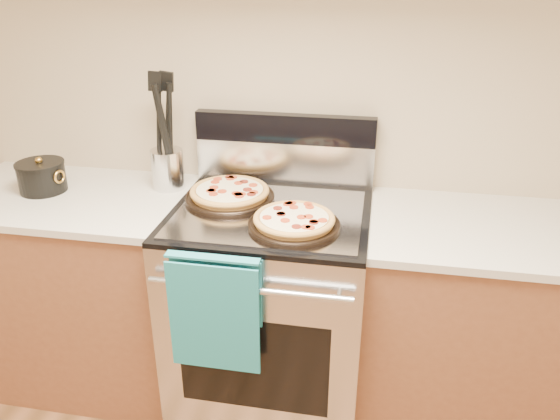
% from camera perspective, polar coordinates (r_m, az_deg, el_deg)
% --- Properties ---
extents(wall_back, '(4.00, 0.00, 4.00)m').
position_cam_1_polar(wall_back, '(2.30, 0.69, 13.36)').
color(wall_back, tan).
rests_on(wall_back, ground).
extents(range_body, '(0.76, 0.68, 0.90)m').
position_cam_1_polar(range_body, '(2.34, -0.92, -10.63)').
color(range_body, '#B7B7BC').
rests_on(range_body, ground).
extents(oven_window, '(0.56, 0.01, 0.40)m').
position_cam_1_polar(oven_window, '(2.08, -2.80, -15.87)').
color(oven_window, black).
rests_on(oven_window, range_body).
extents(cooktop, '(0.76, 0.68, 0.02)m').
position_cam_1_polar(cooktop, '(2.10, -1.00, -0.34)').
color(cooktop, black).
rests_on(cooktop, range_body).
extents(backsplash_lower, '(0.76, 0.06, 0.18)m').
position_cam_1_polar(backsplash_lower, '(2.35, 0.48, 5.01)').
color(backsplash_lower, silver).
rests_on(backsplash_lower, cooktop).
extents(backsplash_upper, '(0.76, 0.06, 0.12)m').
position_cam_1_polar(backsplash_upper, '(2.30, 0.50, 8.53)').
color(backsplash_upper, black).
rests_on(backsplash_upper, backsplash_lower).
extents(oven_handle, '(0.70, 0.03, 0.03)m').
position_cam_1_polar(oven_handle, '(1.84, -3.31, -8.33)').
color(oven_handle, silver).
rests_on(oven_handle, range_body).
extents(dish_towel, '(0.32, 0.05, 0.42)m').
position_cam_1_polar(dish_towel, '(1.92, -6.78, -10.44)').
color(dish_towel, teal).
rests_on(dish_towel, oven_handle).
extents(foil_sheet, '(0.70, 0.55, 0.01)m').
position_cam_1_polar(foil_sheet, '(2.07, -1.17, -0.36)').
color(foil_sheet, gray).
rests_on(foil_sheet, cooktop).
extents(cabinet_left, '(1.00, 0.62, 0.88)m').
position_cam_1_polar(cabinet_left, '(2.65, -19.93, -7.81)').
color(cabinet_left, brown).
rests_on(cabinet_left, ground).
extents(countertop_left, '(1.02, 0.64, 0.03)m').
position_cam_1_polar(countertop_left, '(2.45, -21.44, 1.23)').
color(countertop_left, '#B8B2A5').
rests_on(countertop_left, cabinet_left).
extents(cabinet_right, '(1.00, 0.62, 0.88)m').
position_cam_1_polar(cabinet_right, '(2.39, 20.93, -11.96)').
color(cabinet_right, brown).
rests_on(cabinet_right, ground).
extents(countertop_right, '(1.02, 0.64, 0.03)m').
position_cam_1_polar(countertop_right, '(2.16, 22.72, -2.14)').
color(countertop_right, '#B8B2A5').
rests_on(countertop_right, cabinet_right).
extents(pepperoni_pizza_back, '(0.39, 0.39, 0.05)m').
position_cam_1_polar(pepperoni_pizza_back, '(2.19, -5.27, 1.72)').
color(pepperoni_pizza_back, '#AE7135').
rests_on(pepperoni_pizza_back, foil_sheet).
extents(pepperoni_pizza_front, '(0.34, 0.34, 0.04)m').
position_cam_1_polar(pepperoni_pizza_front, '(1.95, 1.49, -1.17)').
color(pepperoni_pizza_front, '#AE7135').
rests_on(pepperoni_pizza_front, foil_sheet).
extents(utensil_crock, '(0.17, 0.17, 0.17)m').
position_cam_1_polar(utensil_crock, '(2.36, -11.65, 4.22)').
color(utensil_crock, silver).
rests_on(utensil_crock, countertop_left).
extents(saucepan, '(0.23, 0.23, 0.12)m').
position_cam_1_polar(saucepan, '(2.50, -23.61, 3.10)').
color(saucepan, black).
rests_on(saucepan, countertop_left).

